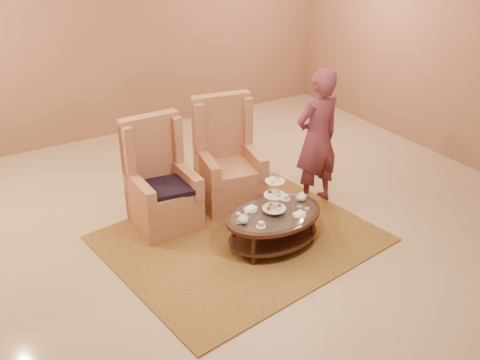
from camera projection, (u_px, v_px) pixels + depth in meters
ground at (242, 243)px, 6.31m from camera, size 8.00×8.00×0.00m
ceiling at (242, 243)px, 6.31m from camera, size 8.00×8.00×0.02m
wall_back at (112, 30)px, 8.53m from camera, size 8.00×0.04×3.50m
rug at (240, 238)px, 6.39m from camera, size 3.26×2.83×0.02m
tea_table at (274, 219)px, 6.12m from camera, size 1.18×0.81×0.99m
armchair_left at (161, 190)px, 6.53m from camera, size 0.73×0.76×1.35m
armchair_right at (227, 168)px, 7.02m from camera, size 0.89×0.91×1.42m
person at (317, 139)px, 6.78m from camera, size 0.67×0.45×1.82m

